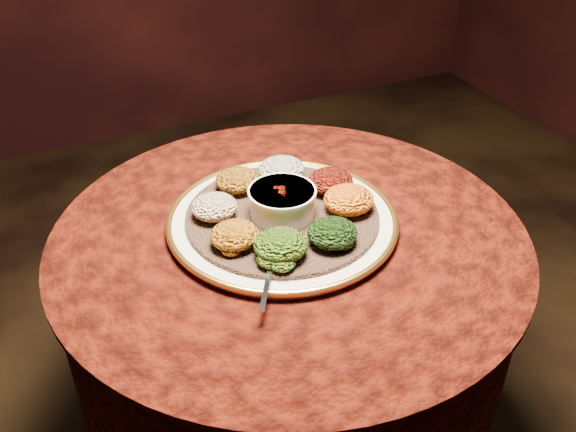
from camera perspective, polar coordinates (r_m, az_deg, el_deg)
name	(u,v)px	position (r m, az deg, el deg)	size (l,w,h in m)	color
table	(289,299)	(1.40, 0.09, -7.36)	(0.96, 0.96, 0.73)	black
platter	(282,220)	(1.30, -0.52, -0.39)	(0.53, 0.53, 0.02)	silver
injera	(282,216)	(1.29, -0.52, 0.00)	(0.39, 0.39, 0.01)	brown
stew_bowl	(282,200)	(1.27, -0.53, 1.40)	(0.14, 0.14, 0.06)	white
spoon	(271,267)	(1.15, -1.55, -4.55)	(0.09, 0.13, 0.01)	silver
portion_ayib	(281,169)	(1.39, -0.59, 4.16)	(0.10, 0.10, 0.05)	beige
portion_kitfo	(330,181)	(1.36, 3.79, 3.13)	(0.10, 0.09, 0.05)	black
portion_tikil	(349,200)	(1.30, 5.42, 1.46)	(0.10, 0.10, 0.05)	#BC680F
portion_gomen	(332,233)	(1.20, 3.96, -1.51)	(0.10, 0.09, 0.05)	black
portion_mixveg	(281,245)	(1.17, -0.65, -2.59)	(0.10, 0.10, 0.05)	#AF320B
portion_kik	(234,235)	(1.20, -4.78, -1.71)	(0.09, 0.09, 0.04)	#BC7310
portion_timatim	(214,207)	(1.28, -6.56, 0.82)	(0.09, 0.09, 0.04)	maroon
portion_shiro	(237,180)	(1.36, -4.55, 3.21)	(0.09, 0.09, 0.04)	#956A11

